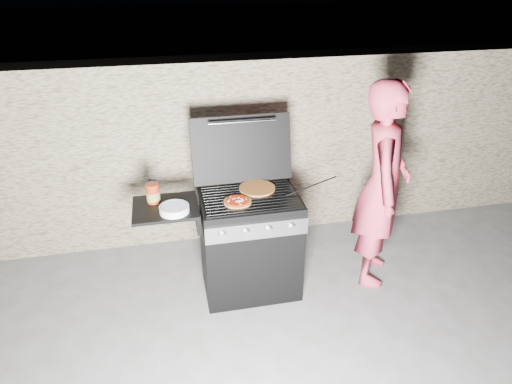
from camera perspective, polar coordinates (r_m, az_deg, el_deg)
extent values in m
plane|color=#54524F|center=(4.16, -0.69, -11.73)|extent=(50.00, 50.00, 0.00)
cube|color=tan|center=(4.59, -3.33, 5.37)|extent=(8.00, 0.35, 1.80)
cylinder|color=orange|center=(3.77, 0.14, 0.48)|extent=(0.31, 0.31, 0.02)
cylinder|color=maroon|center=(3.65, -12.77, -0.12)|extent=(0.12, 0.12, 0.16)
cube|color=#2D2EA8|center=(3.77, -12.78, 0.57)|extent=(0.07, 0.05, 0.13)
cylinder|color=white|center=(3.50, -10.18, -2.10)|extent=(0.28, 0.28, 0.05)
imported|color=#C5374E|center=(3.98, 15.49, 0.74)|extent=(0.67, 0.78, 1.81)
cylinder|color=black|center=(3.75, 6.94, 0.79)|extent=(0.46, 0.10, 0.09)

